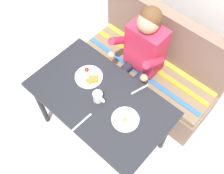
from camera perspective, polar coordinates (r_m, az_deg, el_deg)
ground_plane at (r=2.91m, az=-2.01°, el=-9.47°), size 8.00×8.00×0.00m
table at (r=2.33m, az=-2.48°, el=-3.27°), size 1.20×0.70×0.73m
couch at (r=2.93m, az=8.10°, el=3.47°), size 1.44×0.56×1.00m
person at (r=2.53m, az=6.02°, el=7.08°), size 0.45×0.61×1.21m
plate_breakfast at (r=2.36m, az=-4.80°, el=2.12°), size 0.24×0.24×0.05m
plate_eggs at (r=2.15m, az=2.81°, el=-6.78°), size 0.22×0.22×0.04m
coffee_mug at (r=2.20m, az=-2.93°, el=-2.04°), size 0.12×0.08×0.09m
fork at (r=2.31m, az=5.84°, el=-0.47°), size 0.06×0.17×0.00m
knife at (r=2.16m, az=-6.34°, el=-7.31°), size 0.02×0.20×0.00m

